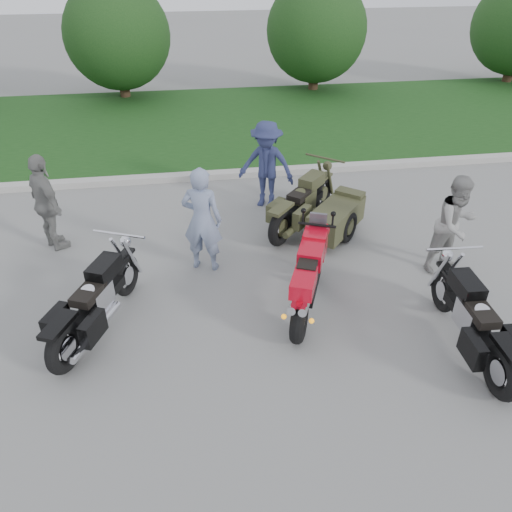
{
  "coord_description": "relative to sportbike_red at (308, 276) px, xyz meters",
  "views": [
    {
      "loc": [
        -1.1,
        -5.43,
        4.97
      ],
      "look_at": [
        -0.11,
        1.05,
        0.8
      ],
      "focal_mm": 35.0,
      "sensor_mm": 36.0,
      "label": 1
    }
  ],
  "objects": [
    {
      "name": "cruiser_sidecar",
      "position": [
        0.84,
        2.32,
        -0.16
      ],
      "size": [
        2.13,
        2.33,
        0.98
      ],
      "rotation": [
        0.0,
        0.0,
        -0.72
      ],
      "color": "black",
      "rests_on": "ground"
    },
    {
      "name": "person_denim",
      "position": [
        -0.01,
        3.72,
        0.31
      ],
      "size": [
        1.39,
        1.16,
        1.87
      ],
      "primitive_type": "imported",
      "rotation": [
        0.0,
        0.0,
        -0.46
      ],
      "color": "navy",
      "rests_on": "ground"
    },
    {
      "name": "sportbike_red",
      "position": [
        0.0,
        0.0,
        0.0
      ],
      "size": [
        1.03,
        2.12,
        1.06
      ],
      "rotation": [
        0.0,
        0.0,
        -0.39
      ],
      "color": "black",
      "rests_on": "ground"
    },
    {
      "name": "tree_mid_right",
      "position": [
        3.37,
        12.87,
        1.57
      ],
      "size": [
        3.6,
        3.6,
        4.0
      ],
      "color": "#3F2B1C",
      "rests_on": "ground"
    },
    {
      "name": "cruiser_right",
      "position": [
        2.06,
        -1.29,
        -0.13
      ],
      "size": [
        0.44,
        2.49,
        0.96
      ],
      "rotation": [
        0.0,
        0.0,
        -0.05
      ],
      "color": "black",
      "rests_on": "ground"
    },
    {
      "name": "grass_strip",
      "position": [
        -0.63,
        9.52,
        -0.55
      ],
      "size": [
        60.0,
        8.0,
        0.14
      ],
      "primitive_type": "cube",
      "color": "#23541C",
      "rests_on": "ground"
    },
    {
      "name": "person_back",
      "position": [
        -4.26,
        2.57,
        0.3
      ],
      "size": [
        0.99,
        1.14,
        1.84
      ],
      "primitive_type": "imported",
      "rotation": [
        0.0,
        0.0,
        2.18
      ],
      "color": "gray",
      "rests_on": "ground"
    },
    {
      "name": "ground",
      "position": [
        -0.63,
        -0.63,
        -0.62
      ],
      "size": [
        80.0,
        80.0,
        0.0
      ],
      "primitive_type": "plane",
      "color": "gray",
      "rests_on": "ground"
    },
    {
      "name": "curb",
      "position": [
        -0.63,
        5.37,
        -0.55
      ],
      "size": [
        60.0,
        0.3,
        0.15
      ],
      "primitive_type": "cube",
      "color": "#B5B3AB",
      "rests_on": "ground"
    },
    {
      "name": "person_stripe",
      "position": [
        -1.51,
        1.46,
        0.33
      ],
      "size": [
        0.8,
        0.65,
        1.9
      ],
      "primitive_type": "imported",
      "rotation": [
        0.0,
        0.0,
        2.82
      ],
      "color": "#818FAF",
      "rests_on": "ground"
    },
    {
      "name": "cruiser_left",
      "position": [
        -3.19,
        -0.05,
        -0.13
      ],
      "size": [
        1.13,
        2.36,
        0.96
      ],
      "rotation": [
        0.0,
        0.0,
        -0.41
      ],
      "color": "black",
      "rests_on": "ground"
    },
    {
      "name": "tree_mid_left",
      "position": [
        -3.63,
        12.87,
        1.57
      ],
      "size": [
        3.6,
        3.6,
        4.0
      ],
      "color": "#3F2B1C",
      "rests_on": "ground"
    },
    {
      "name": "person_grey",
      "position": [
        2.75,
        0.77,
        0.25
      ],
      "size": [
        1.02,
        0.9,
        1.75
      ],
      "primitive_type": "imported",
      "rotation": [
        0.0,
        0.0,
        0.32
      ],
      "color": "#969590",
      "rests_on": "ground"
    }
  ]
}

